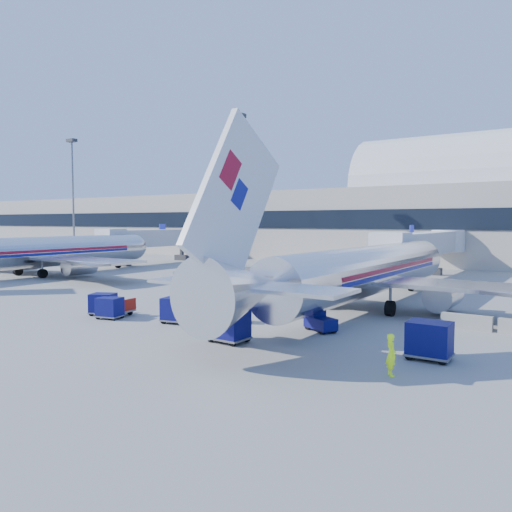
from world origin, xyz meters
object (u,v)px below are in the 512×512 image
Objects in this scene: cart_open_red at (117,309)px; tug_right at (320,321)px; tug_left at (215,299)px; cart_solo_near at (229,324)px; airliner_main at (361,272)px; cart_solo_far at (430,339)px; tug_lead at (230,313)px; mast_far_west at (73,180)px; barrier_near at (467,322)px; ramp_worker at (391,355)px; cart_train_c at (103,304)px; airliner_mid at (37,252)px; cart_train_a at (177,310)px; cart_train_b at (110,307)px; mast_west at (239,167)px; jetbridge_near at (427,244)px; jetbridge_mid at (173,238)px.

tug_right is at bearing 11.35° from cart_open_red.
cart_solo_near reaches higher than tug_left.
airliner_main reaches higher than cart_solo_far.
tug_lead is at bearing -133.30° from tug_left.
mast_far_west is 84.11m from barrier_near.
tug_right is at bearing 9.26° from ramp_worker.
tug_left is (-10.31, 2.54, 0.10)m from tug_right.
cart_train_c is 21.96m from ramp_worker.
airliner_mid is 35.69m from cart_train_a.
cart_train_b is at bearing 151.65° from tug_left.
airliner_mid is 51.36m from ramp_worker.
cart_train_b reaches higher than cart_open_red.
cart_train_a is at bearing -151.48° from barrier_near.
tug_lead is 13.62m from cart_solo_far.
mast_west is at bearing 104.73° from tug_lead.
cart_train_b is 10.87m from cart_solo_near.
airliner_main is 18.15m from cart_open_red.
cart_solo_far is at bearing -0.34° from cart_open_red.
cart_open_red is 1.28× the size of ramp_worker.
mast_west is at bearing 101.56° from cart_train_b.
airliner_mid reaches higher than ramp_worker.
tug_lead is 0.92× the size of tug_left.
cart_train_b is (-10.68, -39.13, -3.14)m from jetbridge_near.
cart_train_c is (-15.25, -4.03, 0.19)m from tug_right.
tug_left is (-7.24, -31.91, -3.19)m from jetbridge_near.
barrier_near is 1.62× the size of ramp_worker.
jetbridge_mid is 47.30m from tug_left.
cart_train_c is at bearing -137.52° from tug_right.
airliner_mid is at bearing 145.45° from tug_lead.
airliner_mid reaches higher than cart_train_b.
ramp_worker is at bearing -42.89° from tug_lead.
airliner_main is 13.85m from cart_solo_near.
mast_far_west is at bearing 143.98° from cart_open_red.
mast_far_west reaches higher than airliner_main.
ramp_worker is at bearing -23.19° from cart_train_a.
cart_solo_near is at bearing -166.35° from cart_solo_far.
mast_far_west is 40.00m from mast_west.
mast_far_west reaches higher than jetbridge_near.
mast_west is 9.69× the size of tug_lead.
barrier_near is 15.06m from cart_solo_near.
ramp_worker is at bearing -38.21° from jetbridge_mid.
airliner_mid is 1.65× the size of mast_west.
tug_left is at bearing 52.23° from cart_train_b.
cart_train_c is at bearing -107.56° from jetbridge_near.
cart_train_c is 12.41m from cart_solo_near.
cart_solo_near is (0.16, -39.84, -2.93)m from jetbridge_near.
cart_solo_near is (-2.91, -5.38, 0.36)m from tug_right.
mast_far_west is at bearing -177.79° from tug_right.
barrier_near is at bearing 65.29° from tug_right.
airliner_main is 14.12m from cart_train_a.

